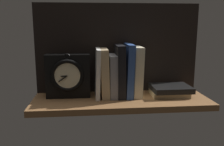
{
  "coord_description": "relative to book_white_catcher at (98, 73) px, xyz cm",
  "views": [
    {
      "loc": [
        -13.69,
        -99.32,
        30.78
      ],
      "look_at": [
        -3.47,
        4.07,
        10.22
      ],
      "focal_mm": 39.34,
      "sensor_mm": 36.0,
      "label": 1
    }
  ],
  "objects": [
    {
      "name": "book_gray_chess",
      "position": [
        6.48,
        0.0,
        -1.36
      ],
      "size": [
        3.33,
        13.79,
        18.07
      ],
      "primitive_type": "cube",
      "rotation": [
        0.0,
        -0.01,
        0.0
      ],
      "color": "gray",
      "rests_on": "ground_plane"
    },
    {
      "name": "book_stack_side",
      "position": [
        31.76,
        -1.64,
        -8.12
      ],
      "size": [
        17.28,
        13.77,
        4.37
      ],
      "color": "#9E8966",
      "rests_on": "ground_plane"
    },
    {
      "name": "book_cream_twain",
      "position": [
        16.9,
        0.0,
        0.4
      ],
      "size": [
        4.24,
        13.36,
        21.65
      ],
      "primitive_type": "cube",
      "rotation": [
        0.0,
        0.03,
        0.0
      ],
      "color": "beige",
      "rests_on": "ground_plane"
    },
    {
      "name": "framed_clock",
      "position": [
        -12.64,
        0.08,
        -0.97
      ],
      "size": [
        18.57,
        7.47,
        19.15
      ],
      "color": "black",
      "rests_on": "ground_plane"
    },
    {
      "name": "book_white_catcher",
      "position": [
        0.0,
        0.0,
        0.0
      ],
      "size": [
        2.39,
        14.55,
        20.81
      ],
      "primitive_type": "cube",
      "rotation": [
        0.0,
        0.03,
        0.0
      ],
      "color": "silver",
      "rests_on": "ground_plane"
    },
    {
      "name": "back_panel",
      "position": [
        9.65,
        8.03,
        9.68
      ],
      "size": [
        74.17,
        1.2,
        40.14
      ],
      "primitive_type": "cube",
      "color": "black",
      "rests_on": "ground_plane"
    },
    {
      "name": "book_tan_shortstories",
      "position": [
        2.86,
        0.0,
        -0.05
      ],
      "size": [
        4.03,
        13.44,
        20.76
      ],
      "primitive_type": "cube",
      "rotation": [
        0.0,
        -0.03,
        0.0
      ],
      "color": "tan",
      "rests_on": "ground_plane"
    },
    {
      "name": "book_blue_modern",
      "position": [
        13.36,
        0.0,
        0.94
      ],
      "size": [
        3.55,
        14.86,
        22.73
      ],
      "primitive_type": "cube",
      "rotation": [
        0.0,
        0.03,
        0.0
      ],
      "color": "#2D4C8E",
      "rests_on": "ground_plane"
    },
    {
      "name": "book_black_skeptic",
      "position": [
        10.02,
        0.0,
        0.77
      ],
      "size": [
        3.67,
        14.77,
        22.37
      ],
      "primitive_type": "cube",
      "rotation": [
        0.0,
        -0.02,
        0.0
      ],
      "color": "black",
      "rests_on": "ground_plane"
    },
    {
      "name": "ground_plane",
      "position": [
        9.65,
        -4.07,
        -11.63
      ],
      "size": [
        74.17,
        25.4,
        2.5
      ],
      "primitive_type": "cube",
      "color": "brown"
    }
  ]
}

